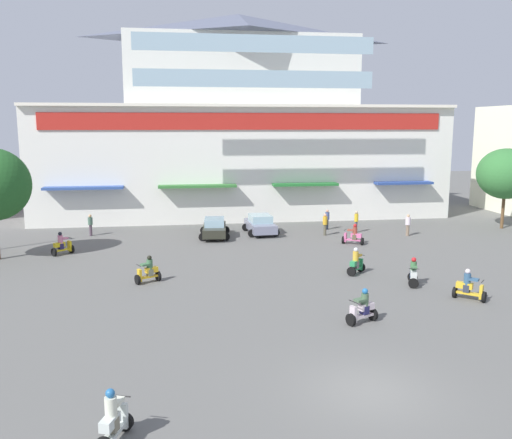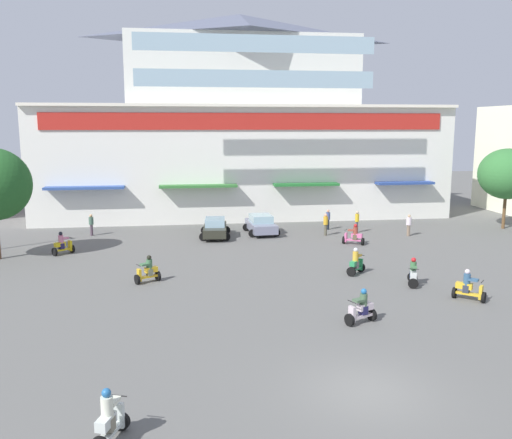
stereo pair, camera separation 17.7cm
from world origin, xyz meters
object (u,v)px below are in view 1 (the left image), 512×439
(scooter_rider_6, at_px, (363,309))
(parked_car_1, at_px, (260,224))
(scooter_rider_8, at_px, (356,263))
(scooter_rider_5, at_px, (413,274))
(scooter_rider_3, at_px, (353,236))
(scooter_rider_4, at_px, (469,287))
(pedestrian_0, at_px, (356,220))
(pedestrian_2, at_px, (408,224))
(pedestrian_1, at_px, (327,218))
(pedestrian_4, at_px, (325,223))
(scooter_rider_1, at_px, (113,420))
(scooter_rider_9, at_px, (148,271))
(pedestrian_3, at_px, (90,224))
(plaza_tree_1, at_px, (506,174))
(parked_car_0, at_px, (215,228))
(scooter_rider_2, at_px, (62,245))

(scooter_rider_6, bearing_deg, parked_car_1, 94.06)
(scooter_rider_8, bearing_deg, scooter_rider_5, -47.34)
(scooter_rider_3, height_order, scooter_rider_4, scooter_rider_4)
(parked_car_1, distance_m, pedestrian_0, 7.46)
(scooter_rider_3, relative_size, pedestrian_2, 0.93)
(pedestrian_1, relative_size, pedestrian_4, 0.96)
(scooter_rider_1, distance_m, scooter_rider_9, 14.98)
(scooter_rider_4, xyz_separation_m, scooter_rider_5, (-1.59, 2.72, -0.02))
(scooter_rider_9, bearing_deg, scooter_rider_6, -38.59)
(scooter_rider_4, relative_size, pedestrian_0, 0.90)
(scooter_rider_8, xyz_separation_m, pedestrian_3, (-16.36, 13.14, 0.32))
(pedestrian_1, bearing_deg, plaza_tree_1, -6.03)
(parked_car_1, height_order, pedestrian_1, pedestrian_1)
(parked_car_1, relative_size, scooter_rider_8, 2.68)
(scooter_rider_1, bearing_deg, scooter_rider_5, 42.17)
(scooter_rider_8, distance_m, pedestrian_1, 13.18)
(scooter_rider_9, xyz_separation_m, pedestrian_0, (15.30, 11.59, 0.38))
(parked_car_0, height_order, scooter_rider_1, scooter_rider_1)
(parked_car_0, distance_m, scooter_rider_4, 19.76)
(parked_car_1, distance_m, pedestrian_4, 4.93)
(parked_car_1, height_order, pedestrian_4, pedestrian_4)
(scooter_rider_4, xyz_separation_m, pedestrian_3, (-20.22, 18.32, 0.32))
(parked_car_0, xyz_separation_m, pedestrian_0, (11.02, 0.32, 0.26))
(parked_car_0, distance_m, pedestrian_1, 9.29)
(pedestrian_0, bearing_deg, pedestrian_1, 141.97)
(pedestrian_3, bearing_deg, scooter_rider_1, -80.42)
(scooter_rider_4, height_order, pedestrian_4, pedestrian_4)
(pedestrian_2, bearing_deg, scooter_rider_1, -127.31)
(pedestrian_4, bearing_deg, scooter_rider_5, -85.13)
(parked_car_0, xyz_separation_m, pedestrian_3, (-9.20, 1.92, 0.22))
(scooter_rider_6, bearing_deg, scooter_rider_4, 20.39)
(pedestrian_2, bearing_deg, pedestrian_0, 152.76)
(pedestrian_1, bearing_deg, scooter_rider_5, -88.80)
(plaza_tree_1, bearing_deg, pedestrian_1, 173.97)
(scooter_rider_6, bearing_deg, scooter_rider_3, 73.24)
(pedestrian_4, bearing_deg, scooter_rider_8, -96.07)
(plaza_tree_1, height_order, pedestrian_4, plaza_tree_1)
(pedestrian_0, bearing_deg, scooter_rider_4, -89.98)
(pedestrian_0, height_order, pedestrian_3, pedestrian_0)
(scooter_rider_4, height_order, scooter_rider_6, scooter_rider_4)
(scooter_rider_1, relative_size, scooter_rider_9, 1.09)
(parked_car_0, bearing_deg, scooter_rider_2, -158.08)
(scooter_rider_1, distance_m, pedestrian_4, 28.78)
(scooter_rider_2, height_order, scooter_rider_5, scooter_rider_2)
(parked_car_0, xyz_separation_m, scooter_rider_1, (-4.44, -26.25, -0.06))
(scooter_rider_9, height_order, pedestrian_1, pedestrian_1)
(parked_car_1, relative_size, scooter_rider_3, 2.69)
(scooter_rider_6, bearing_deg, pedestrian_0, 72.32)
(scooter_rider_5, xyz_separation_m, scooter_rider_9, (-13.72, 2.41, 0.00))
(pedestrian_0, bearing_deg, pedestrian_2, -27.24)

